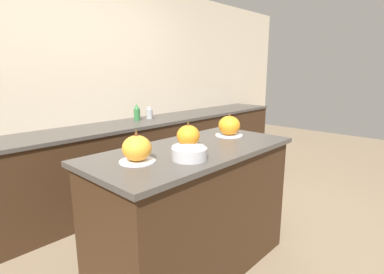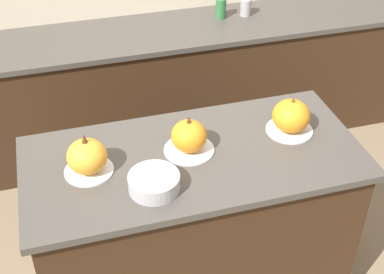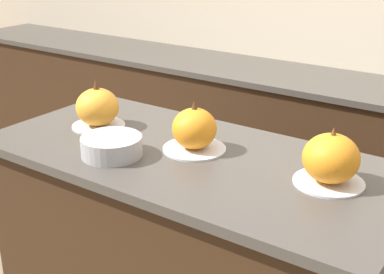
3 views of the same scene
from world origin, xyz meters
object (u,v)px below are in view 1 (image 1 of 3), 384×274
Objects in this scene: bottle_tall at (137,113)px; bottle_short at (149,112)px; pumpkin_cake_center at (188,137)px; pumpkin_cake_right at (229,126)px; pumpkin_cake_left at (137,149)px; mixing_bowl at (189,154)px.

bottle_short is (0.18, -0.01, -0.01)m from bottle_tall.
pumpkin_cake_center and pumpkin_cake_right have the same top height.
bottle_short is at bearing 48.89° from pumpkin_cake_left.
mixing_bowl is at bearing -37.07° from pumpkin_cake_left.
mixing_bowl is (-0.72, -0.23, -0.05)m from pumpkin_cake_right.
bottle_short is at bearing 60.44° from pumpkin_cake_center.
pumpkin_cake_center is 1.66m from bottle_short.
pumpkin_cake_right is at bearing -102.28° from bottle_short.
pumpkin_cake_center is 1.41× the size of bottle_short.
pumpkin_cake_left is 0.95× the size of pumpkin_cake_right.
bottle_short is at bearing -2.81° from bottle_tall.
bottle_tall is at bearing 66.31° from pumpkin_cake_center.
bottle_tall reaches higher than mixing_bowl.
pumpkin_cake_right is at bearing 1.87° from pumpkin_cake_center.
mixing_bowl is at bearing -134.90° from pumpkin_cake_center.
pumpkin_cake_center is 1.20× the size of bottle_tall.
pumpkin_cake_right reaches higher than mixing_bowl.
bottle_tall is at bearing 84.86° from pumpkin_cake_right.
pumpkin_cake_right is (0.51, 0.02, 0.01)m from pumpkin_cake_center.
pumpkin_cake_center is 1.03× the size of pumpkin_cake_right.
pumpkin_cake_left is at bearing -126.67° from bottle_tall.
pumpkin_cake_left reaches higher than mixing_bowl.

